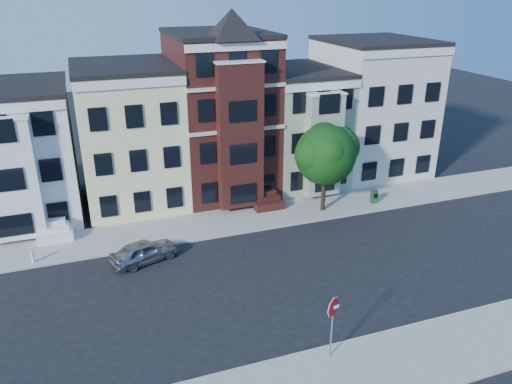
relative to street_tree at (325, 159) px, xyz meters
name	(u,v)px	position (x,y,z in m)	size (l,w,h in m)	color
ground	(293,277)	(-5.60, -7.43, -4.09)	(120.00, 120.00, 0.00)	black
far_sidewalk	(248,218)	(-5.60, 0.57, -4.01)	(60.00, 4.00, 0.15)	#9E9B93
near_sidewalk	(367,371)	(-5.60, -15.43, -4.01)	(60.00, 4.00, 0.15)	#9E9B93
house_white	(13,154)	(-20.60, 7.07, 0.41)	(8.00, 9.00, 9.00)	white
house_yellow	(130,136)	(-12.60, 7.07, 0.91)	(7.00, 9.00, 10.00)	#F3E9A8
house_brown	(220,115)	(-5.60, 7.07, 1.91)	(7.00, 9.00, 12.00)	#371511
house_green	(296,127)	(0.90, 7.07, 0.41)	(6.00, 9.00, 9.00)	#90A085
house_cream	(371,108)	(7.90, 7.07, 1.41)	(8.00, 9.00, 11.00)	silver
street_tree	(325,159)	(0.00, 0.00, 0.00)	(6.77, 6.77, 7.88)	#134911
parked_car	(144,251)	(-13.29, -2.81, -3.40)	(1.62, 4.03, 1.37)	#909298
newspaper_box	(374,197)	(4.20, -0.18, -3.44)	(0.45, 0.40, 0.99)	#1A561C
fire_hydrant	(33,258)	(-19.59, -0.96, -3.64)	(0.21, 0.21, 0.60)	silver
stop_sign	(332,324)	(-6.72, -14.11, -2.20)	(0.95, 0.13, 3.47)	#BA0307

